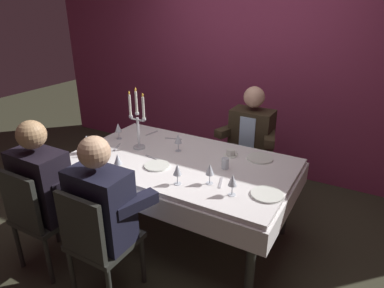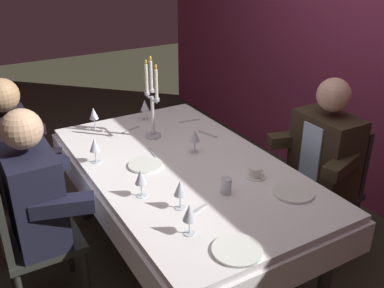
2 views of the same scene
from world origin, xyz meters
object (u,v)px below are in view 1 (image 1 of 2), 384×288
at_px(dining_table, 181,172).
at_px(wine_glass_5, 118,128).
at_px(seated_diner_2, 252,134).
at_px(wine_glass_2, 177,170).
at_px(dinner_plate_1, 157,166).
at_px(water_tumbler_0, 225,163).
at_px(dinner_plate_0, 267,194).
at_px(wine_glass_3, 118,160).
at_px(wine_glass_4, 178,139).
at_px(seated_diner_0, 40,184).
at_px(wine_glass_0, 233,181).
at_px(wine_glass_6, 87,141).
at_px(wine_glass_1, 210,170).
at_px(coffee_cup_0, 231,153).
at_px(candelabra, 138,124).
at_px(dinner_plate_2, 260,158).
at_px(seated_diner_1, 100,206).

distance_m(dining_table, wine_glass_5, 0.83).
xyz_separation_m(wine_glass_5, seated_diner_2, (1.11, 0.78, -0.12)).
height_order(wine_glass_2, wine_glass_5, same).
distance_m(dinner_plate_1, water_tumbler_0, 0.57).
height_order(dinner_plate_0, wine_glass_3, wine_glass_3).
bearing_deg(wine_glass_4, seated_diner_0, -119.67).
height_order(wine_glass_0, wine_glass_6, same).
distance_m(dinner_plate_0, wine_glass_0, 0.27).
bearing_deg(seated_diner_2, wine_glass_1, -85.56).
xyz_separation_m(wine_glass_0, seated_diner_2, (-0.30, 1.20, -0.12)).
bearing_deg(water_tumbler_0, dinner_plate_1, -153.85).
relative_size(wine_glass_2, coffee_cup_0, 1.24).
distance_m(wine_glass_4, wine_glass_5, 0.67).
height_order(candelabra, seated_diner_0, candelabra).
bearing_deg(wine_glass_2, wine_glass_1, 30.97).
relative_size(wine_glass_0, seated_diner_0, 0.13).
bearing_deg(seated_diner_2, dinner_plate_1, -111.09).
bearing_deg(wine_glass_4, wine_glass_5, -176.41).
distance_m(candelabra, dinner_plate_2, 1.14).
bearing_deg(wine_glass_0, wine_glass_4, 147.74).
distance_m(candelabra, wine_glass_4, 0.39).
height_order(dinner_plate_2, wine_glass_4, wine_glass_4).
bearing_deg(seated_diner_1, wine_glass_5, 124.84).
relative_size(wine_glass_1, wine_glass_5, 1.00).
height_order(wine_glass_6, seated_diner_1, seated_diner_1).
bearing_deg(wine_glass_5, seated_diner_1, -55.16).
bearing_deg(dinner_plate_2, wine_glass_0, -87.81).
height_order(dining_table, seated_diner_1, seated_diner_1).
height_order(wine_glass_4, coffee_cup_0, wine_glass_4).
xyz_separation_m(candelabra, dinner_plate_2, (1.06, 0.34, -0.23)).
relative_size(dinner_plate_0, wine_glass_6, 1.41).
xyz_separation_m(dinner_plate_2, wine_glass_1, (-0.19, -0.60, 0.11)).
bearing_deg(wine_glass_3, wine_glass_2, 9.06).
xyz_separation_m(candelabra, coffee_cup_0, (0.81, 0.27, -0.21)).
relative_size(dinner_plate_2, wine_glass_5, 1.40).
xyz_separation_m(dinner_plate_2, wine_glass_5, (-1.38, -0.25, 0.11)).
bearing_deg(seated_diner_1, dinner_plate_2, 60.84).
distance_m(dining_table, candelabra, 0.59).
relative_size(dinner_plate_0, seated_diner_0, 0.19).
bearing_deg(dining_table, coffee_cup_0, 40.28).
height_order(wine_glass_5, wine_glass_6, same).
height_order(wine_glass_2, seated_diner_2, seated_diner_2).
bearing_deg(water_tumbler_0, seated_diner_2, 95.68).
bearing_deg(dinner_plate_1, dinner_plate_0, 0.79).
relative_size(wine_glass_0, seated_diner_2, 0.13).
relative_size(coffee_cup_0, seated_diner_0, 0.11).
distance_m(dining_table, wine_glass_4, 0.30).
relative_size(wine_glass_0, coffee_cup_0, 1.24).
bearing_deg(wine_glass_4, dinner_plate_1, -88.12).
relative_size(wine_glass_1, wine_glass_3, 1.00).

